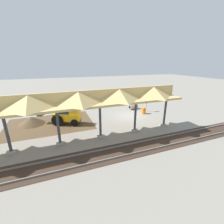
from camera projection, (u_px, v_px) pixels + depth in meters
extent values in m
plane|color=gray|center=(130.00, 116.00, 21.53)|extent=(120.00, 120.00, 0.00)
cube|color=brown|center=(50.00, 124.00, 18.61)|extent=(10.16, 7.00, 0.01)
cube|color=#9E998E|center=(163.00, 125.00, 18.03)|extent=(0.70, 0.70, 0.20)
cylinder|color=#383D42|center=(165.00, 112.00, 17.49)|extent=(0.24, 0.24, 3.60)
cube|color=#9E998E|center=(135.00, 130.00, 16.69)|extent=(0.70, 0.70, 0.20)
cylinder|color=#383D42|center=(135.00, 116.00, 16.15)|extent=(0.24, 0.24, 3.60)
cube|color=#9E998E|center=(101.00, 136.00, 15.36)|extent=(0.70, 0.70, 0.20)
cylinder|color=#383D42|center=(100.00, 121.00, 14.82)|extent=(0.24, 0.24, 3.60)
cube|color=#9E998E|center=(60.00, 143.00, 14.02)|extent=(0.70, 0.70, 0.20)
cylinder|color=#383D42|center=(58.00, 126.00, 13.48)|extent=(0.24, 0.24, 3.60)
cube|color=#9E998E|center=(11.00, 152.00, 12.69)|extent=(0.70, 0.70, 0.20)
cylinder|color=#383D42|center=(7.00, 134.00, 12.15)|extent=(0.24, 0.24, 3.60)
cube|color=tan|center=(79.00, 104.00, 13.55)|extent=(20.93, 3.20, 0.20)
cube|color=tan|center=(78.00, 97.00, 13.34)|extent=(20.93, 0.20, 1.10)
pyramid|color=tan|center=(153.00, 91.00, 16.01)|extent=(3.55, 3.20, 1.10)
pyramid|color=tan|center=(119.00, 94.00, 14.67)|extent=(3.55, 3.20, 1.10)
pyramid|color=tan|center=(78.00, 97.00, 13.34)|extent=(3.55, 3.20, 1.10)
pyramid|color=tan|center=(29.00, 101.00, 12.00)|extent=(3.55, 3.20, 1.10)
cube|color=slate|center=(163.00, 137.00, 15.17)|extent=(60.00, 0.08, 0.15)
cube|color=slate|center=(173.00, 144.00, 13.90)|extent=(60.00, 0.08, 0.15)
cube|color=#38281E|center=(168.00, 141.00, 14.56)|extent=(60.00, 2.58, 0.03)
cylinder|color=gray|center=(146.00, 106.00, 23.06)|extent=(0.06, 0.06, 1.83)
cylinder|color=red|center=(147.00, 101.00, 22.83)|extent=(0.76, 0.09, 0.76)
cube|color=#EAB214|center=(67.00, 117.00, 18.32)|extent=(3.45, 2.58, 0.90)
cube|color=#1E262D|center=(65.00, 108.00, 17.97)|extent=(1.68, 1.62, 1.40)
cube|color=#EAB214|center=(75.00, 111.00, 18.00)|extent=(1.52, 1.49, 0.50)
cylinder|color=black|center=(62.00, 116.00, 19.16)|extent=(1.39, 0.89, 1.40)
cylinder|color=black|center=(57.00, 121.00, 17.81)|extent=(1.39, 0.89, 1.40)
cylinder|color=black|center=(78.00, 119.00, 19.00)|extent=(0.94, 0.67, 0.90)
cylinder|color=black|center=(75.00, 123.00, 17.77)|extent=(0.94, 0.67, 0.90)
cylinder|color=#EAB214|center=(50.00, 108.00, 18.14)|extent=(1.04, 0.63, 1.41)
cylinder|color=#EAB214|center=(43.00, 108.00, 18.26)|extent=(0.98, 0.59, 1.60)
cube|color=#47474C|center=(41.00, 114.00, 18.54)|extent=(0.89, 0.98, 0.40)
cone|color=brown|center=(32.00, 124.00, 18.60)|extent=(6.19, 6.19, 1.90)
cylinder|color=#9E9384|center=(133.00, 107.00, 24.34)|extent=(1.52, 1.08, 0.85)
cylinder|color=black|center=(130.00, 107.00, 24.01)|extent=(0.11, 0.55, 0.55)
cylinder|color=orange|center=(144.00, 111.00, 22.19)|extent=(0.56, 0.56, 0.90)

